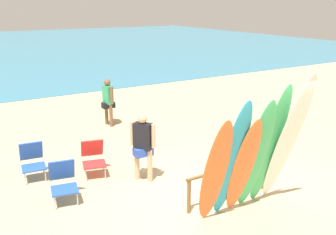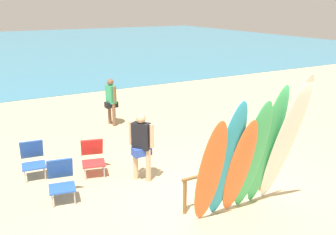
{
  "view_description": "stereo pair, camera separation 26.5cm",
  "coord_description": "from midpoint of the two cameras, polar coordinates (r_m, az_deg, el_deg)",
  "views": [
    {
      "loc": [
        -4.41,
        -5.06,
        3.75
      ],
      "look_at": [
        0.0,
        2.28,
        1.11
      ],
      "focal_mm": 40.04,
      "sensor_mm": 36.0,
      "label": 1
    },
    {
      "loc": [
        -4.18,
        -5.2,
        3.75
      ],
      "look_at": [
        0.0,
        2.28,
        1.11
      ],
      "focal_mm": 40.04,
      "sensor_mm": 36.0,
      "label": 2
    }
  ],
  "objects": [
    {
      "name": "surfboard_green_4",
      "position": [
        7.07,
        14.23,
        -4.3
      ],
      "size": [
        0.54,
        0.71,
        2.46
      ],
      "primitive_type": "ellipsoid",
      "rotation": [
        0.26,
        0.0,
        0.04
      ],
      "color": "#38B266",
      "rests_on": "ground"
    },
    {
      "name": "beachgoer_strolling",
      "position": [
        11.88,
        -9.75,
        2.78
      ],
      "size": [
        0.39,
        0.56,
        1.49
      ],
      "rotation": [
        0.0,
        0.0,
        4.83
      ],
      "color": "brown",
      "rests_on": "ground"
    },
    {
      "name": "surfboard_green_3",
      "position": [
        6.87,
        12.14,
        -5.77
      ],
      "size": [
        0.54,
        0.73,
        2.25
      ],
      "primitive_type": "ellipsoid",
      "rotation": [
        0.28,
        0.0,
        -0.05
      ],
      "color": "#38B266",
      "rests_on": "ground"
    },
    {
      "name": "surfboard_orange_2",
      "position": [
        6.77,
        10.31,
        -7.39
      ],
      "size": [
        0.51,
        0.66,
        1.95
      ],
      "primitive_type": "ellipsoid",
      "rotation": [
        0.29,
        0.0,
        -0.02
      ],
      "color": "orange",
      "rests_on": "ground"
    },
    {
      "name": "beachgoer_midbeach",
      "position": [
        8.04,
        -4.78,
        -3.87
      ],
      "size": [
        0.4,
        0.47,
        1.53
      ],
      "rotation": [
        0.0,
        0.0,
        5.39
      ],
      "color": "tan",
      "rests_on": "ground"
    },
    {
      "name": "beach_chair_blue",
      "position": [
        8.73,
        -12.18,
        -5.73
      ],
      "size": [
        0.67,
        0.86,
        0.78
      ],
      "rotation": [
        0.0,
        0.0,
        -0.25
      ],
      "color": "#B7B7BC",
      "rests_on": "ground"
    },
    {
      "name": "beach_chair_red",
      "position": [
        8.94,
        -20.76,
        -5.9
      ],
      "size": [
        0.58,
        0.78,
        0.8
      ],
      "rotation": [
        0.0,
        0.0,
        -0.12
      ],
      "color": "#B7B7BC",
      "rests_on": "ground"
    },
    {
      "name": "beach_chair_striped",
      "position": [
        7.76,
        -16.64,
        -9.01
      ],
      "size": [
        0.62,
        0.79,
        0.81
      ],
      "rotation": [
        0.0,
        0.0,
        -0.18
      ],
      "color": "#B7B7BC",
      "rests_on": "ground"
    },
    {
      "name": "surfboard_orange_0",
      "position": [
        6.37,
        6.0,
        -8.39
      ],
      "size": [
        0.52,
        0.68,
        2.04
      ],
      "primitive_type": "ellipsoid",
      "rotation": [
        0.28,
        0.0,
        -0.08
      ],
      "color": "orange",
      "rests_on": "ground"
    },
    {
      "name": "surfboard_rack",
      "position": [
        7.43,
        8.15,
        -8.8
      ],
      "size": [
        1.96,
        0.07,
        0.72
      ],
      "color": "brown",
      "rests_on": "ground"
    },
    {
      "name": "surfboard_white_5",
      "position": [
        7.18,
        16.71,
        -3.36
      ],
      "size": [
        0.52,
        0.95,
        2.66
      ],
      "primitive_type": "ellipsoid",
      "rotation": [
        0.33,
        0.0,
        -0.02
      ],
      "color": "white",
      "rests_on": "ground"
    },
    {
      "name": "ocean_water",
      "position": [
        35.89,
        -24.31,
        9.66
      ],
      "size": [
        60.0,
        40.0,
        0.02
      ],
      "primitive_type": "cube",
      "color": "teal",
      "rests_on": "ground"
    },
    {
      "name": "ground",
      "position": [
        19.96,
        -18.09,
        5.45
      ],
      "size": [
        60.0,
        60.0,
        0.0
      ],
      "primitive_type": "plane",
      "color": "tan"
    },
    {
      "name": "surfboard_teal_1",
      "position": [
        6.53,
        8.53,
        -6.53
      ],
      "size": [
        0.54,
        0.74,
        2.31
      ],
      "primitive_type": "ellipsoid",
      "rotation": [
        0.27,
        0.0,
        0.05
      ],
      "color": "#289EC6",
      "rests_on": "ground"
    }
  ]
}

